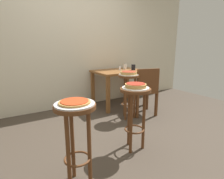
{
  "coord_description": "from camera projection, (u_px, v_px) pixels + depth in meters",
  "views": [
    {
      "loc": [
        -1.28,
        -1.91,
        1.22
      ],
      "look_at": [
        -0.08,
        0.02,
        0.68
      ],
      "focal_mm": 29.4,
      "sensor_mm": 36.0,
      "label": 1
    }
  ],
  "objects": [
    {
      "name": "back_wall",
      "position": [
        71.0,
        31.0,
        3.53
      ],
      "size": [
        6.0,
        0.1,
        3.0
      ],
      "primitive_type": "cube",
      "color": "beige",
      "rests_on": "ground_plane"
    },
    {
      "name": "dining_table",
      "position": [
        119.0,
        76.0,
        3.77
      ],
      "size": [
        1.0,
        0.73,
        0.73
      ],
      "color": "brown",
      "rests_on": "ground_plane"
    },
    {
      "name": "serving_plate_middle",
      "position": [
        136.0,
        88.0,
        2.07
      ],
      "size": [
        0.31,
        0.31,
        0.01
      ],
      "primitive_type": "cylinder",
      "color": "silver",
      "rests_on": "stool_middle"
    },
    {
      "name": "serving_plate_leftside",
      "position": [
        129.0,
        75.0,
        3.02
      ],
      "size": [
        0.32,
        0.32,
        0.01
      ],
      "primitive_type": "cylinder",
      "color": "white",
      "rests_on": "stool_leftside"
    },
    {
      "name": "serving_plate_foreground",
      "position": [
        75.0,
        104.0,
        1.5
      ],
      "size": [
        0.33,
        0.33,
        0.01
      ],
      "primitive_type": "cylinder",
      "color": "silver",
      "rests_on": "stool_foreground"
    },
    {
      "name": "pizza_leftside",
      "position": [
        129.0,
        73.0,
        3.01
      ],
      "size": [
        0.27,
        0.27,
        0.05
      ],
      "color": "tan",
      "rests_on": "serving_plate_leftside"
    },
    {
      "name": "condiment_shaker",
      "position": [
        120.0,
        68.0,
        3.78
      ],
      "size": [
        0.04,
        0.04,
        0.08
      ],
      "primitive_type": "cylinder",
      "color": "white",
      "rests_on": "dining_table"
    },
    {
      "name": "wooden_chair",
      "position": [
        145.0,
        90.0,
        3.23
      ],
      "size": [
        0.49,
        0.49,
        0.85
      ],
      "color": "#5B3319",
      "rests_on": "ground_plane"
    },
    {
      "name": "ground_plane",
      "position": [
        118.0,
        137.0,
        2.52
      ],
      "size": [
        6.0,
        6.0,
        0.0
      ],
      "primitive_type": "plane",
      "color": "#42382D"
    },
    {
      "name": "cup_far_edge",
      "position": [
        125.0,
        67.0,
        3.96
      ],
      "size": [
        0.08,
        0.08,
        0.11
      ],
      "primitive_type": "cylinder",
      "color": "silver",
      "rests_on": "dining_table"
    },
    {
      "name": "cup_near_edge",
      "position": [
        133.0,
        67.0,
        3.81
      ],
      "size": [
        0.08,
        0.08,
        0.11
      ],
      "primitive_type": "cylinder",
      "color": "black",
      "rests_on": "dining_table"
    },
    {
      "name": "stool_middle",
      "position": [
        135.0,
        106.0,
        2.12
      ],
      "size": [
        0.35,
        0.35,
        0.75
      ],
      "color": "#5B3319",
      "rests_on": "ground_plane"
    },
    {
      "name": "stool_foreground",
      "position": [
        76.0,
        128.0,
        1.55
      ],
      "size": [
        0.35,
        0.35,
        0.75
      ],
      "color": "#5B3319",
      "rests_on": "ground_plane"
    },
    {
      "name": "stool_leftside",
      "position": [
        129.0,
        87.0,
        3.07
      ],
      "size": [
        0.35,
        0.35,
        0.75
      ],
      "color": "#5B3319",
      "rests_on": "ground_plane"
    },
    {
      "name": "pizza_foreground",
      "position": [
        75.0,
        102.0,
        1.5
      ],
      "size": [
        0.26,
        0.26,
        0.02
      ],
      "color": "#B78442",
      "rests_on": "serving_plate_foreground"
    },
    {
      "name": "pizza_middle",
      "position": [
        136.0,
        85.0,
        2.06
      ],
      "size": [
        0.24,
        0.24,
        0.05
      ],
      "color": "#B78442",
      "rests_on": "serving_plate_middle"
    }
  ]
}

